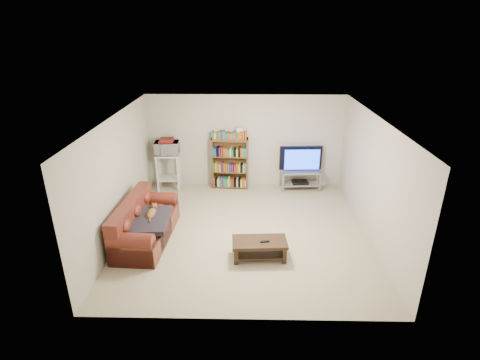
{
  "coord_description": "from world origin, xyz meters",
  "views": [
    {
      "loc": [
        0.05,
        -6.77,
        4.0
      ],
      "look_at": [
        -0.1,
        0.4,
        1.0
      ],
      "focal_mm": 28.0,
      "sensor_mm": 36.0,
      "label": 1
    }
  ],
  "objects_px": {
    "tv_stand": "(300,177)",
    "bookshelf": "(230,163)",
    "coffee_table": "(259,246)",
    "sofa": "(143,226)"
  },
  "relations": [
    {
      "from": "coffee_table",
      "to": "sofa",
      "type": "bearing_deg",
      "value": 162.21
    },
    {
      "from": "tv_stand",
      "to": "bookshelf",
      "type": "xyz_separation_m",
      "value": [
        -1.82,
        0.07,
        0.35
      ]
    },
    {
      "from": "sofa",
      "to": "coffee_table",
      "type": "xyz_separation_m",
      "value": [
        2.29,
        -0.6,
        -0.05
      ]
    },
    {
      "from": "coffee_table",
      "to": "tv_stand",
      "type": "xyz_separation_m",
      "value": [
        1.14,
        3.16,
        0.09
      ]
    },
    {
      "from": "coffee_table",
      "to": "tv_stand",
      "type": "distance_m",
      "value": 3.36
    },
    {
      "from": "sofa",
      "to": "bookshelf",
      "type": "xyz_separation_m",
      "value": [
        1.61,
        2.63,
        0.39
      ]
    },
    {
      "from": "sofa",
      "to": "coffee_table",
      "type": "distance_m",
      "value": 2.37
    },
    {
      "from": "tv_stand",
      "to": "bookshelf",
      "type": "bearing_deg",
      "value": 174.66
    },
    {
      "from": "sofa",
      "to": "coffee_table",
      "type": "bearing_deg",
      "value": -11.45
    },
    {
      "from": "sofa",
      "to": "bookshelf",
      "type": "bearing_deg",
      "value": 61.68
    }
  ]
}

